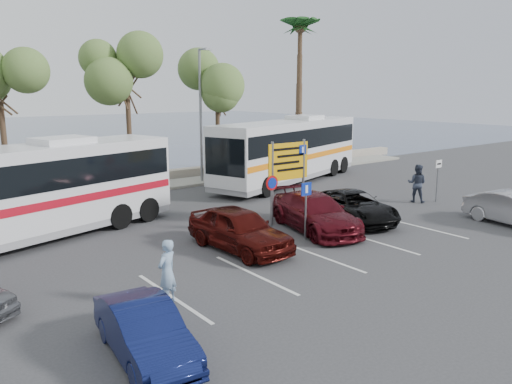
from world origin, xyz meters
TOP-DOWN VIEW (x-y plane):
  - ground at (0.00, 0.00)m, footprint 120.00×120.00m
  - kerb_strip at (0.00, 14.00)m, footprint 44.00×2.40m
  - seawall at (0.00, 16.00)m, footprint 48.00×0.80m
  - tree_mid at (-1.50, 14.00)m, footprint 3.20×3.20m
  - tree_right at (4.50, 14.00)m, footprint 3.20×3.20m
  - palm_tree at (11.50, 14.00)m, footprint 4.80×4.80m
  - street_lamp_right at (3.00, 13.52)m, footprint 0.45×1.15m
  - direction_sign at (1.00, 3.20)m, footprint 2.20×0.12m
  - sign_no_stop at (-0.60, 2.38)m, footprint 0.60×0.08m
  - sign_parking at (-0.20, 0.79)m, footprint 0.50×0.07m
  - sign_taxi at (9.80, 1.49)m, footprint 0.50×0.07m
  - lane_markings at (-1.14, -1.00)m, footprint 12.02×4.20m
  - coach_bus_left at (-9.00, 6.93)m, footprint 12.77×5.81m
  - coach_bus_right at (7.50, 10.50)m, footprint 13.43×6.78m
  - car_blue at (-9.00, -3.50)m, footprint 1.70×3.84m
  - car_maroon at (1.00, 1.50)m, footprint 3.35×5.55m
  - car_red at (-3.00, 1.30)m, footprint 2.05×4.68m
  - suv_black at (3.40, 1.50)m, footprint 3.49×5.26m
  - pedestrian_near at (-7.28, -1.28)m, footprint 0.78×0.67m
  - pedestrian_far at (8.94, 2.11)m, footprint 1.08×1.18m

SIDE VIEW (x-z plane):
  - ground at x=0.00m, z-range 0.00..0.00m
  - lane_markings at x=-1.14m, z-range 0.00..0.01m
  - kerb_strip at x=0.00m, z-range 0.00..0.15m
  - seawall at x=0.00m, z-range 0.00..0.60m
  - car_blue at x=-9.00m, z-range 0.00..1.23m
  - suv_black at x=3.40m, z-range 0.00..1.34m
  - car_maroon at x=1.00m, z-range 0.00..1.51m
  - car_red at x=-3.00m, z-range 0.00..1.57m
  - pedestrian_near at x=-7.28m, z-range 0.00..1.80m
  - pedestrian_far at x=8.94m, z-range 0.00..1.97m
  - sign_taxi at x=9.80m, z-range 0.32..2.52m
  - sign_parking at x=-0.20m, z-range 0.34..2.59m
  - sign_no_stop at x=-0.60m, z-range 0.40..2.75m
  - coach_bus_left at x=-9.00m, z-range -0.14..3.76m
  - coach_bus_right at x=7.50m, z-range -0.15..3.97m
  - direction_sign at x=1.00m, z-range 0.63..4.23m
  - street_lamp_right at x=3.00m, z-range 0.59..8.60m
  - tree_right at x=4.50m, z-range 2.47..9.87m
  - tree_mid at x=-1.50m, z-range 2.65..10.65m
  - palm_tree at x=11.50m, z-range 4.27..15.47m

